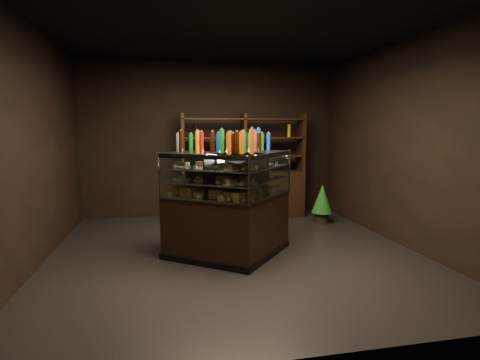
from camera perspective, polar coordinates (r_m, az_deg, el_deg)
name	(u,v)px	position (r m, az deg, el deg)	size (l,w,h in m)	color
ground	(235,253)	(5.32, -0.82, -11.00)	(5.00, 5.00, 0.00)	black
room_shell	(234,112)	(5.05, -0.87, 10.35)	(5.02, 5.02, 3.01)	black
display_case	(232,223)	(5.02, -1.22, -6.51)	(1.88, 1.41, 1.42)	black
food_display	(232,178)	(4.90, -1.23, 0.24)	(1.50, 1.01, 0.44)	gold
bottles_top	(232,142)	(4.87, -1.27, 5.87)	(1.32, 0.87, 0.30)	silver
potted_conifer	(322,198)	(7.03, 12.43, -2.70)	(0.38, 0.38, 0.81)	black
back_shelving	(244,187)	(7.25, 0.56, -1.04)	(2.38, 0.46, 2.00)	black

